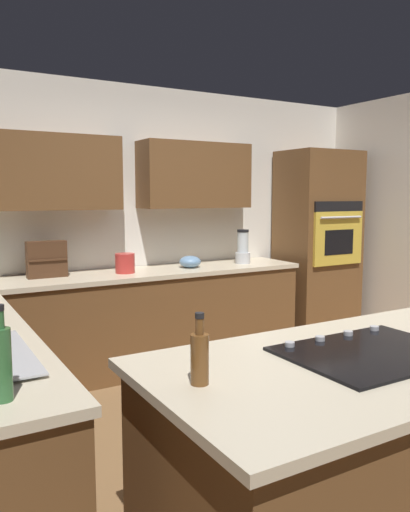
{
  "coord_description": "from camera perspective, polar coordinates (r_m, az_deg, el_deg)",
  "views": [
    {
      "loc": [
        2.0,
        2.46,
        1.58
      ],
      "look_at": [
        0.07,
        -0.87,
        1.12
      ],
      "focal_mm": 35.53,
      "sensor_mm": 36.0,
      "label": 1
    }
  ],
  "objects": [
    {
      "name": "blender",
      "position": [
        5.07,
        4.27,
        0.81
      ],
      "size": [
        0.15,
        0.15,
        0.34
      ],
      "color": "silver",
      "rests_on": "countertop_back"
    },
    {
      "name": "ground_plane",
      "position": [
        3.54,
        8.59,
        -19.74
      ],
      "size": [
        14.0,
        14.0,
        0.0
      ],
      "primitive_type": "plane",
      "color": "brown"
    },
    {
      "name": "island_base",
      "position": [
        2.52,
        17.91,
        -20.67
      ],
      "size": [
        1.94,
        0.95,
        0.86
      ],
      "primitive_type": "cube",
      "color": "brown",
      "rests_on": "ground"
    },
    {
      "name": "countertop_back",
      "position": [
        4.64,
        -5.58,
        -1.84
      ],
      "size": [
        2.84,
        0.64,
        0.04
      ],
      "primitive_type": "cube",
      "color": "beige",
      "rests_on": "lower_cabinets_back"
    },
    {
      "name": "lower_cabinets_back",
      "position": [
        4.73,
        -5.52,
        -7.23
      ],
      "size": [
        2.8,
        0.6,
        0.86
      ],
      "primitive_type": "cube",
      "color": "brown",
      "rests_on": "ground"
    },
    {
      "name": "dish_soap_bottle",
      "position": [
        1.84,
        -21.91,
        -10.99
      ],
      "size": [
        0.06,
        0.06,
        0.33
      ],
      "color": "#336B38",
      "rests_on": "countertop_side"
    },
    {
      "name": "kettle",
      "position": [
        4.5,
        -9.0,
        -0.81
      ],
      "size": [
        0.17,
        0.17,
        0.17
      ],
      "primitive_type": "cylinder",
      "color": "red",
      "rests_on": "countertop_back"
    },
    {
      "name": "cooktop",
      "position": [
        2.35,
        18.24,
        -10.2
      ],
      "size": [
        0.76,
        0.56,
        0.03
      ],
      "color": "black",
      "rests_on": "island_top"
    },
    {
      "name": "spice_rack",
      "position": [
        4.39,
        -17.39,
        -0.35
      ],
      "size": [
        0.32,
        0.11,
        0.3
      ],
      "color": "#472B19",
      "rests_on": "countertop_back"
    },
    {
      "name": "wall_back",
      "position": [
        4.91,
        -6.87,
        4.81
      ],
      "size": [
        6.0,
        0.44,
        2.6
      ],
      "color": "white",
      "rests_on": "ground"
    },
    {
      "name": "wall_oven",
      "position": [
        5.7,
        12.54,
        1.15
      ],
      "size": [
        0.8,
        0.66,
        2.05
      ],
      "color": "brown",
      "rests_on": "ground"
    },
    {
      "name": "island_top",
      "position": [
        2.35,
        18.32,
        -10.87
      ],
      "size": [
        2.02,
        1.03,
        0.04
      ],
      "primitive_type": "cube",
      "color": "beige",
      "rests_on": "island_base"
    },
    {
      "name": "mixing_bowl",
      "position": [
        4.77,
        -1.69,
        -0.65
      ],
      "size": [
        0.2,
        0.2,
        0.11
      ],
      "primitive_type": "ellipsoid",
      "color": "#668CB2",
      "rests_on": "countertop_back"
    },
    {
      "name": "oil_bottle",
      "position": [
        1.86,
        -0.61,
        -11.23
      ],
      "size": [
        0.07,
        0.07,
        0.27
      ],
      "color": "brown",
      "rests_on": "island_top"
    }
  ]
}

